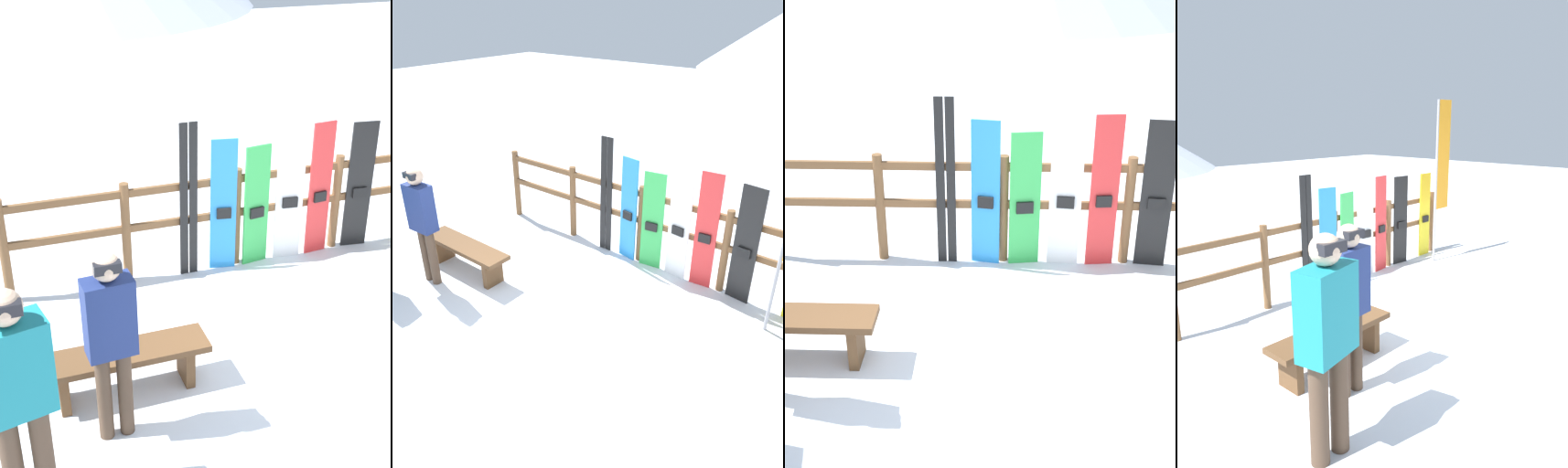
% 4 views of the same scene
% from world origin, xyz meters
% --- Properties ---
extents(ground_plane, '(40.00, 40.00, 0.00)m').
position_xyz_m(ground_plane, '(0.00, 0.00, 0.00)').
color(ground_plane, white).
extents(fence, '(5.12, 0.10, 1.15)m').
position_xyz_m(fence, '(0.00, 2.15, 0.68)').
color(fence, brown).
rests_on(fence, ground).
extents(bench, '(1.41, 0.36, 0.43)m').
position_xyz_m(bench, '(-1.70, 0.39, 0.32)').
color(bench, brown).
rests_on(bench, ground).
extents(ski_pair_black, '(0.20, 0.02, 1.74)m').
position_xyz_m(ski_pair_black, '(-0.58, 2.10, 0.87)').
color(ski_pair_black, black).
rests_on(ski_pair_black, ground).
extents(snowboard_blue, '(0.29, 0.09, 1.52)m').
position_xyz_m(snowboard_blue, '(-0.18, 2.09, 0.76)').
color(snowboard_blue, '#288CE0').
rests_on(snowboard_blue, ground).
extents(snowboard_green, '(0.31, 0.09, 1.41)m').
position_xyz_m(snowboard_green, '(0.21, 2.09, 0.70)').
color(snowboard_green, green).
rests_on(snowboard_green, ground).
extents(snowboard_white, '(0.32, 0.08, 1.55)m').
position_xyz_m(snowboard_white, '(0.62, 2.09, 0.77)').
color(snowboard_white, white).
rests_on(snowboard_white, ground).
extents(snowboard_red, '(0.28, 0.08, 1.59)m').
position_xyz_m(snowboard_red, '(0.99, 2.09, 0.79)').
color(snowboard_red, red).
rests_on(snowboard_red, ground).
extents(snowboard_black_stripe, '(0.31, 0.08, 1.54)m').
position_xyz_m(snowboard_black_stripe, '(1.51, 2.09, 0.77)').
color(snowboard_black_stripe, black).
rests_on(snowboard_black_stripe, ground).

